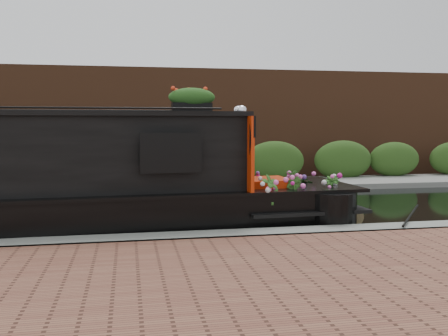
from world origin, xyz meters
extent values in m
plane|color=black|center=(0.00, 0.00, 0.00)|extent=(80.00, 80.00, 0.00)
cube|color=slate|center=(0.00, -3.30, 0.00)|extent=(40.00, 0.60, 0.50)
cube|color=gray|center=(0.00, 4.20, 0.00)|extent=(40.00, 2.40, 0.34)
cube|color=#294918|center=(0.00, 5.10, 0.00)|extent=(40.00, 1.10, 2.80)
cube|color=brown|center=(0.00, 7.20, 0.00)|extent=(40.00, 1.00, 8.00)
cube|color=red|center=(1.42, -1.93, 1.47)|extent=(0.16, 1.80, 1.39)
cube|color=black|center=(0.06, -2.85, 1.54)|extent=(0.93, 0.08, 0.57)
cube|color=red|center=(1.96, -1.93, 0.72)|extent=(0.87, 0.97, 0.51)
sphere|color=white|center=(1.44, -2.08, 2.28)|extent=(0.19, 0.19, 0.19)
sphere|color=white|center=(1.44, -1.79, 2.28)|extent=(0.19, 0.19, 0.19)
cube|color=black|center=(0.52, -1.93, 2.33)|extent=(0.74, 0.27, 0.17)
ellipsoid|color=red|center=(0.52, -1.93, 2.54)|extent=(0.81, 0.25, 0.25)
imported|color=#27551C|center=(1.82, -2.70, 0.80)|extent=(0.42, 0.37, 0.67)
imported|color=#27551C|center=(2.30, -2.54, 0.77)|extent=(0.33, 0.38, 0.61)
imported|color=#27551C|center=(2.83, -1.45, 0.76)|extent=(0.67, 0.63, 0.59)
imported|color=#27551C|center=(3.15, -2.27, 0.75)|extent=(0.45, 0.45, 0.58)
imported|color=#27551C|center=(1.81, -1.27, 0.77)|extent=(0.31, 0.38, 0.61)
cylinder|color=olive|center=(3.72, -1.93, 0.19)|extent=(0.38, 0.38, 0.38)
camera|label=1|loc=(-0.65, -11.14, 2.04)|focal=40.00mm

